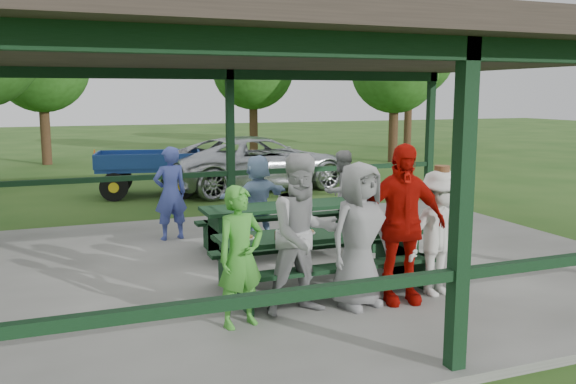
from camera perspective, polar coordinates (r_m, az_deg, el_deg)
name	(u,v)px	position (r m, az deg, el deg)	size (l,w,h in m)	color
ground	(300,269)	(9.28, 1.16, -7.23)	(90.00, 90.00, 0.00)	#244B17
concrete_slab	(300,266)	(9.26, 1.16, -6.93)	(10.00, 8.00, 0.10)	slate
pavilion_structure	(301,55)	(8.91, 1.22, 12.70)	(10.60, 8.60, 3.24)	black
picnic_table_near	(323,252)	(7.99, 3.31, -5.63)	(2.76, 1.39, 0.75)	black
picnic_table_far	(288,221)	(9.89, 0.00, -2.71)	(2.79, 1.39, 0.75)	black
table_setting	(335,228)	(8.02, 4.44, -3.35)	(2.46, 0.45, 0.10)	white
contestant_green	(240,257)	(6.65, -4.48, -6.06)	(0.57, 0.37, 1.55)	green
contestant_grey_left	(304,235)	(6.97, 1.50, -4.00)	(0.90, 0.70, 1.86)	#9A9A9C
contestant_grey_mid	(359,235)	(7.26, 6.68, -4.02)	(0.85, 0.55, 1.74)	gray
contestant_red	(400,224)	(7.47, 10.47, -2.94)	(1.14, 0.47, 1.94)	#A70C05
contestant_white_fedora	(439,233)	(7.87, 13.99, -3.72)	(1.11, 0.74, 1.65)	beige
spectator_lblue	(258,198)	(10.54, -2.83, -0.53)	(1.38, 0.44, 1.49)	#83A5CB
spectator_blue	(170,193)	(10.75, -10.95, -0.12)	(0.59, 0.39, 1.63)	#3F4DA4
spectator_grey	(341,192)	(11.12, 5.02, 0.03)	(0.74, 0.57, 1.51)	gray
pickup_truck	(259,163)	(16.80, -2.74, 2.74)	(2.44, 5.30, 1.47)	silver
farm_trailer	(149,172)	(16.15, -12.85, 1.81)	(3.57, 1.95, 1.23)	navy
tree_left	(41,66)	(24.41, -22.09, 10.89)	(3.43, 3.43, 5.36)	#372616
tree_mid	(253,69)	(26.30, -3.29, 11.42)	(3.45, 3.45, 5.40)	#372616
tree_right	(395,70)	(23.88, 9.97, 11.21)	(3.33, 3.33, 5.20)	#372616
tree_far_right	(410,53)	(30.03, 11.35, 12.62)	(4.26, 4.26, 6.66)	#372616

